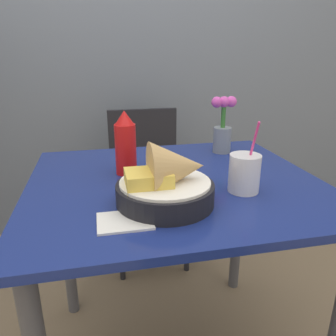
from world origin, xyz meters
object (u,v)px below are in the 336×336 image
object	(u,v)px
chair_far_window	(146,171)
drink_cup	(244,174)
food_basket	(169,182)
flower_vase	(223,128)
ketchup_bottle	(125,144)

from	to	relation	value
chair_far_window	drink_cup	xyz separation A→B (m)	(0.16, -0.94, 0.31)
food_basket	drink_cup	size ratio (longest dim) A/B	1.22
chair_far_window	food_basket	size ratio (longest dim) A/B	3.21
food_basket	drink_cup	world-z (taller)	drink_cup
food_basket	flower_vase	distance (m)	0.54
chair_far_window	drink_cup	distance (m)	1.01
food_basket	flower_vase	world-z (taller)	flower_vase
ketchup_bottle	flower_vase	size ratio (longest dim) A/B	0.94
food_basket	chair_far_window	bearing A→B (deg)	85.34
food_basket	ketchup_bottle	bearing A→B (deg)	108.74
food_basket	ketchup_bottle	distance (m)	0.28
flower_vase	food_basket	bearing A→B (deg)	-126.56
flower_vase	ketchup_bottle	bearing A→B (deg)	-157.75
drink_cup	flower_vase	xyz separation A→B (m)	(0.08, 0.40, 0.05)
chair_far_window	ketchup_bottle	bearing A→B (deg)	-103.38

